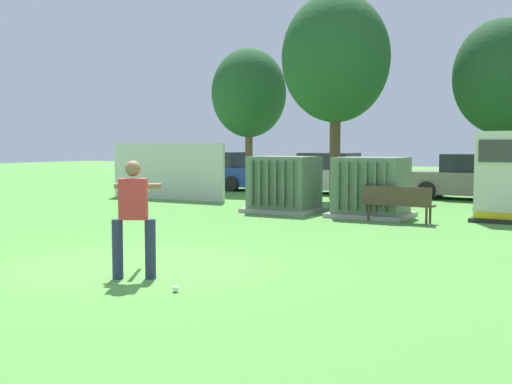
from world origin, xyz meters
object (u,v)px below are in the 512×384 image
(parked_car_leftmost, at_px, (218,172))
(parked_car_right_of_center, at_px, (471,178))
(park_bench, at_px, (398,201))
(generator_enclosure, at_px, (507,177))
(batter, at_px, (134,212))
(sports_ball, at_px, (175,289))
(transformer_mid_west, at_px, (371,188))
(transformer_west, at_px, (284,185))
(parked_car_left_of_center, at_px, (326,175))

(parked_car_leftmost, distance_m, parked_car_right_of_center, 10.72)
(park_bench, bearing_deg, parked_car_right_of_center, 88.36)
(generator_enclosure, distance_m, batter, 10.74)
(generator_enclosure, height_order, sports_ball, generator_enclosure)
(transformer_mid_west, bearing_deg, parked_car_right_of_center, 80.06)
(sports_ball, height_order, parked_car_right_of_center, parked_car_right_of_center)
(generator_enclosure, height_order, park_bench, generator_enclosure)
(transformer_mid_west, relative_size, parked_car_right_of_center, 0.49)
(sports_ball, height_order, parked_car_leftmost, parked_car_leftmost)
(transformer_west, height_order, parked_car_left_of_center, same)
(parked_car_leftmost, bearing_deg, parked_car_right_of_center, 0.17)
(parked_car_leftmost, bearing_deg, batter, -60.72)
(transformer_mid_west, xyz_separation_m, parked_car_right_of_center, (1.23, 7.02, -0.04))
(sports_ball, bearing_deg, transformer_mid_west, 94.46)
(generator_enclosure, xyz_separation_m, parked_car_leftmost, (-12.84, 6.25, -0.38))
(parked_car_right_of_center, bearing_deg, transformer_west, -118.79)
(sports_ball, bearing_deg, parked_car_left_of_center, 106.95)
(parked_car_right_of_center, bearing_deg, park_bench, -91.64)
(transformer_mid_west, relative_size, batter, 1.21)
(transformer_mid_west, bearing_deg, parked_car_leftmost, 143.62)
(batter, bearing_deg, parked_car_leftmost, 119.28)
(batter, bearing_deg, transformer_mid_west, 88.01)
(transformer_west, xyz_separation_m, parked_car_right_of_center, (3.87, 7.03, -0.04))
(parked_car_leftmost, relative_size, parked_car_right_of_center, 0.99)
(generator_enclosure, height_order, batter, generator_enclosure)
(sports_ball, height_order, parked_car_left_of_center, parked_car_left_of_center)
(transformer_west, xyz_separation_m, parked_car_leftmost, (-6.85, 7.00, -0.04))
(park_bench, distance_m, batter, 8.63)
(park_bench, height_order, batter, batter)
(transformer_mid_west, height_order, generator_enclosure, generator_enclosure)
(generator_enclosure, bearing_deg, batter, -110.01)
(park_bench, height_order, parked_car_left_of_center, parked_car_left_of_center)
(batter, xyz_separation_m, parked_car_right_of_center, (1.55, 16.37, -0.22))
(park_bench, xyz_separation_m, parked_car_left_of_center, (-5.39, 7.91, 0.22))
(parked_car_left_of_center, bearing_deg, generator_enclosure, -39.34)
(park_bench, height_order, sports_ball, park_bench)
(parked_car_left_of_center, bearing_deg, sports_ball, -73.05)
(transformer_west, height_order, parked_car_right_of_center, same)
(transformer_mid_west, bearing_deg, batter, -91.99)
(transformer_mid_west, xyz_separation_m, parked_car_leftmost, (-9.49, 6.99, -0.04))
(transformer_west, height_order, parked_car_leftmost, same)
(parked_car_left_of_center, bearing_deg, parked_car_right_of_center, -0.56)
(parked_car_right_of_center, bearing_deg, parked_car_left_of_center, 179.44)
(generator_enclosure, xyz_separation_m, parked_car_right_of_center, (-2.12, 6.28, -0.38))
(park_bench, xyz_separation_m, sports_ball, (-0.24, -8.98, -0.49))
(transformer_mid_west, distance_m, generator_enclosure, 3.45)
(transformer_west, xyz_separation_m, batter, (2.31, -9.34, 0.19))
(generator_enclosure, xyz_separation_m, park_bench, (-2.34, -1.57, -0.60))
(sports_ball, bearing_deg, park_bench, 88.47)
(parked_car_left_of_center, bearing_deg, park_bench, -55.74)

